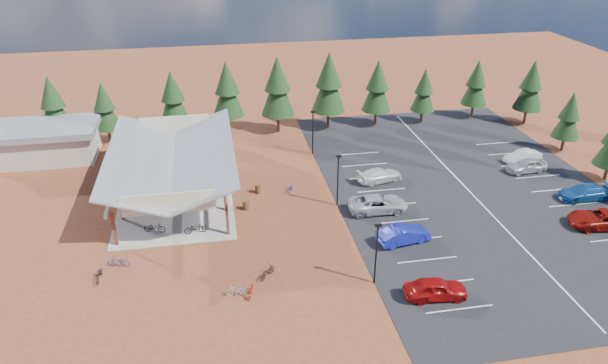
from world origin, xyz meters
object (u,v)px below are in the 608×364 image
Objects in this scene: car_2 at (378,204)px; bike_10 at (119,262)px; car_8 at (527,165)px; outbuilding at (48,141)px; car_1 at (404,235)px; bike_6 at (186,185)px; bike_8 at (99,275)px; bike_12 at (267,272)px; bike_11 at (251,291)px; bike_1 at (161,207)px; lamp_post_0 at (376,250)px; trash_bin_0 at (246,205)px; bike_5 at (194,196)px; bike_3 at (147,161)px; car_7 at (585,192)px; car_3 at (380,175)px; lamp_post_2 at (313,129)px; bike_0 at (154,227)px; bike_7 at (197,154)px; bike_4 at (195,228)px; trash_bin_1 at (258,189)px; bike_13 at (236,290)px; bike_pavilion at (172,158)px; lamp_post_1 at (338,177)px; bike_2 at (161,187)px; car_0 at (435,289)px; bike_14 at (291,188)px; car_6 at (602,219)px.

bike_10 is at bearing 103.10° from car_2.
outbuilding is at bearing -108.88° from car_8.
car_1 reaches higher than bike_10.
bike_6 is 0.97× the size of bike_8.
bike_11 is at bearing 95.77° from bike_12.
bike_11 is (4.82, -17.46, -0.10)m from bike_6.
bike_8 is at bearing 147.78° from bike_1.
trash_bin_0 is (-8.53, 12.68, -2.53)m from lamp_post_0.
bike_5 is at bearing -25.75° from bike_12.
bike_8 is 1.18× the size of bike_11.
car_7 is at bearing -92.10° from bike_3.
bike_1 is at bearing 84.78° from car_3.
car_8 is at bearing -22.20° from lamp_post_2.
bike_8 reaches higher than bike_11.
lamp_post_2 is 9.95m from car_3.
bike_0 reaches higher than bike_12.
bike_3 is at bearing -108.73° from car_7.
bike_10 is at bearing -135.89° from lamp_post_2.
trash_bin_0 is 0.19× the size of car_3.
outbuilding is 25.54m from bike_8.
bike_4 is at bearing -179.37° from bike_7.
lamp_post_2 reaches higher than bike_1.
trash_bin_1 is at bearing -76.97° from bike_5.
lamp_post_2 is at bearing 47.02° from bike_8.
bike_12 is 3.05m from bike_13.
car_2 reaches higher than bike_7.
bike_pavilion is at bearing 146.29° from trash_bin_0.
trash_bin_1 is 0.53× the size of bike_6.
lamp_post_1 reaches higher than car_8.
bike_11 is at bearing -97.84° from trash_bin_1.
car_7 is (38.58, -8.17, -3.06)m from bike_pavilion.
lamp_post_2 reaches higher than car_7.
car_8 is (37.51, 1.77, 0.22)m from bike_1.
bike_7 is 26.19m from car_1.
car_1 reaches higher than bike_8.
lamp_post_1 reaches higher than bike_2.
bike_6 is at bearing 31.46° from bike_pavilion.
bike_3 is at bearing 2.35° from bike_1.
bike_3 reaches higher than bike_1.
bike_7 is (3.70, 14.80, 0.05)m from bike_0.
bike_3 is 25.67m from car_2.
car_2 is (-0.39, 12.61, -0.01)m from car_0.
bike_8 is (8.68, -23.96, -1.57)m from outbuilding.
bike_7 is 13.01m from bike_14.
bike_11 is 2.47m from bike_12.
car_6 is 11.24m from car_8.
bike_0 is (-1.62, -7.00, -3.23)m from bike_pavilion.
bike_11 is at bearing 80.22° from bike_13.
bike_1 is 8.52m from bike_10.
bike_3 is at bearing -107.13° from car_6.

